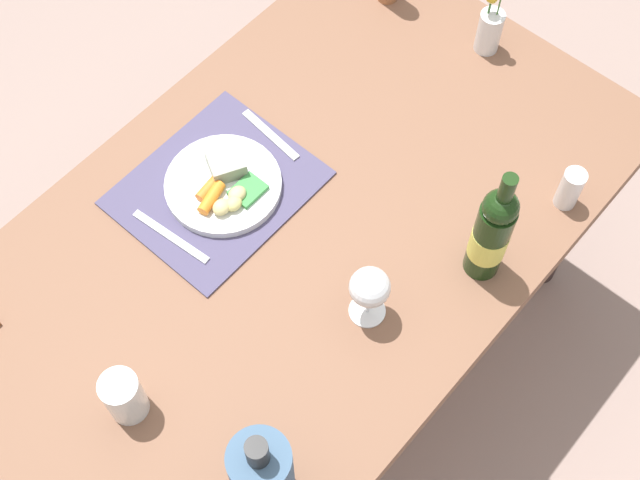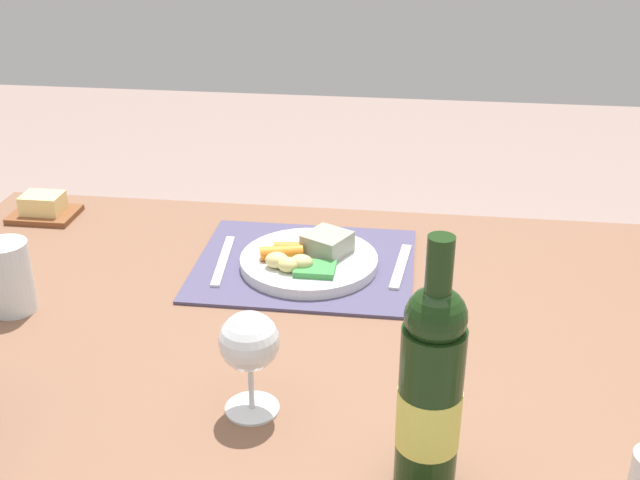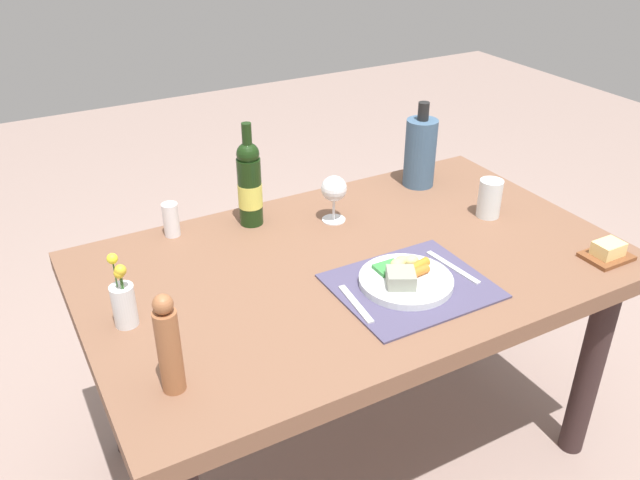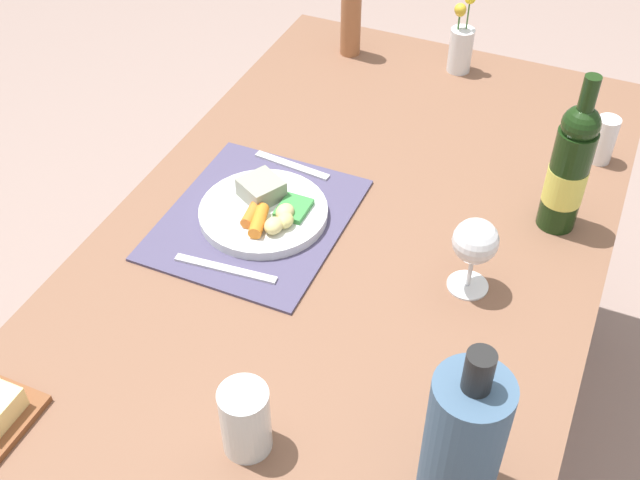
{
  "view_description": "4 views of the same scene",
  "coord_description": "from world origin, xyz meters",
  "px_view_note": "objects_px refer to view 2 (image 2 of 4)",
  "views": [
    {
      "loc": [
        0.66,
        0.63,
        2.31
      ],
      "look_at": [
        0.04,
        0.09,
        0.82
      ],
      "focal_mm": 49.28,
      "sensor_mm": 36.0,
      "label": 1
    },
    {
      "loc": [
        -0.14,
        1.07,
        1.4
      ],
      "look_at": [
        0.01,
        -0.06,
        0.85
      ],
      "focal_mm": 44.27,
      "sensor_mm": 36.0,
      "label": 2
    },
    {
      "loc": [
        -0.85,
        -1.33,
        1.69
      ],
      "look_at": [
        -0.07,
        0.09,
        0.77
      ],
      "focal_mm": 36.91,
      "sensor_mm": 36.0,
      "label": 3
    },
    {
      "loc": [
        1.06,
        0.39,
        1.74
      ],
      "look_at": [
        0.09,
        -0.04,
        0.76
      ],
      "focal_mm": 44.66,
      "sensor_mm": 36.0,
      "label": 4
    }
  ],
  "objects_px": {
    "wine_bottle": "(430,391)",
    "dining_table": "(321,370)",
    "dinner_plate": "(309,259)",
    "butter_dish": "(44,208)",
    "wine_glass": "(249,344)",
    "water_tumbler": "(10,281)",
    "fork": "(401,266)",
    "knife": "(223,261)"
  },
  "relations": [
    {
      "from": "dining_table",
      "to": "wine_bottle",
      "type": "height_order",
      "value": "wine_bottle"
    },
    {
      "from": "dining_table",
      "to": "water_tumbler",
      "type": "distance_m",
      "value": 0.52
    },
    {
      "from": "butter_dish",
      "to": "water_tumbler",
      "type": "distance_m",
      "value": 0.38
    },
    {
      "from": "wine_bottle",
      "to": "water_tumbler",
      "type": "distance_m",
      "value": 0.74
    },
    {
      "from": "wine_glass",
      "to": "butter_dish",
      "type": "height_order",
      "value": "wine_glass"
    },
    {
      "from": "dining_table",
      "to": "wine_glass",
      "type": "xyz_separation_m",
      "value": [
        0.06,
        0.23,
        0.2
      ]
    },
    {
      "from": "dining_table",
      "to": "knife",
      "type": "bearing_deg",
      "value": -40.57
    },
    {
      "from": "fork",
      "to": "wine_glass",
      "type": "bearing_deg",
      "value": 72.66
    },
    {
      "from": "dining_table",
      "to": "water_tumbler",
      "type": "height_order",
      "value": "water_tumbler"
    },
    {
      "from": "knife",
      "to": "wine_bottle",
      "type": "distance_m",
      "value": 0.65
    },
    {
      "from": "butter_dish",
      "to": "wine_bottle",
      "type": "bearing_deg",
      "value": 139.34
    },
    {
      "from": "fork",
      "to": "wine_glass",
      "type": "distance_m",
      "value": 0.47
    },
    {
      "from": "wine_bottle",
      "to": "water_tumbler",
      "type": "relative_size",
      "value": 2.67
    },
    {
      "from": "dining_table",
      "to": "wine_glass",
      "type": "bearing_deg",
      "value": 75.06
    },
    {
      "from": "fork",
      "to": "butter_dish",
      "type": "relative_size",
      "value": 1.31
    },
    {
      "from": "knife",
      "to": "butter_dish",
      "type": "relative_size",
      "value": 1.49
    },
    {
      "from": "dinner_plate",
      "to": "wine_bottle",
      "type": "relative_size",
      "value": 0.77
    },
    {
      "from": "wine_glass",
      "to": "water_tumbler",
      "type": "distance_m",
      "value": 0.49
    },
    {
      "from": "dinner_plate",
      "to": "water_tumbler",
      "type": "height_order",
      "value": "water_tumbler"
    },
    {
      "from": "wine_bottle",
      "to": "dining_table",
      "type": "bearing_deg",
      "value": -63.92
    },
    {
      "from": "dining_table",
      "to": "dinner_plate",
      "type": "xyz_separation_m",
      "value": [
        0.04,
        -0.17,
        0.12
      ]
    },
    {
      "from": "fork",
      "to": "wine_bottle",
      "type": "bearing_deg",
      "value": 100.9
    },
    {
      "from": "fork",
      "to": "water_tumbler",
      "type": "xyz_separation_m",
      "value": [
        0.62,
        0.22,
        0.04
      ]
    },
    {
      "from": "dinner_plate",
      "to": "dining_table",
      "type": "bearing_deg",
      "value": 104.25
    },
    {
      "from": "fork",
      "to": "knife",
      "type": "height_order",
      "value": "same"
    },
    {
      "from": "wine_glass",
      "to": "water_tumbler",
      "type": "relative_size",
      "value": 1.23
    },
    {
      "from": "fork",
      "to": "wine_glass",
      "type": "relative_size",
      "value": 1.15
    },
    {
      "from": "butter_dish",
      "to": "wine_bottle",
      "type": "xyz_separation_m",
      "value": [
        -0.79,
        0.68,
        0.11
      ]
    },
    {
      "from": "dinner_plate",
      "to": "butter_dish",
      "type": "bearing_deg",
      "value": -15.63
    },
    {
      "from": "fork",
      "to": "knife",
      "type": "distance_m",
      "value": 0.32
    },
    {
      "from": "wine_glass",
      "to": "butter_dish",
      "type": "relative_size",
      "value": 1.14
    },
    {
      "from": "wine_glass",
      "to": "dining_table",
      "type": "bearing_deg",
      "value": -104.94
    },
    {
      "from": "dinner_plate",
      "to": "butter_dish",
      "type": "distance_m",
      "value": 0.6
    },
    {
      "from": "fork",
      "to": "wine_glass",
      "type": "xyz_separation_m",
      "value": [
        0.18,
        0.43,
        0.1
      ]
    },
    {
      "from": "dinner_plate",
      "to": "fork",
      "type": "relative_size",
      "value": 1.45
    },
    {
      "from": "dining_table",
      "to": "knife",
      "type": "distance_m",
      "value": 0.28
    },
    {
      "from": "dinner_plate",
      "to": "water_tumbler",
      "type": "distance_m",
      "value": 0.5
    },
    {
      "from": "dining_table",
      "to": "butter_dish",
      "type": "distance_m",
      "value": 0.71
    },
    {
      "from": "dinner_plate",
      "to": "wine_glass",
      "type": "height_order",
      "value": "wine_glass"
    },
    {
      "from": "dinner_plate",
      "to": "knife",
      "type": "distance_m",
      "value": 0.16
    },
    {
      "from": "knife",
      "to": "wine_bottle",
      "type": "bearing_deg",
      "value": 120.4
    },
    {
      "from": "fork",
      "to": "butter_dish",
      "type": "xyz_separation_m",
      "value": [
        0.74,
        -0.14,
        0.01
      ]
    }
  ]
}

